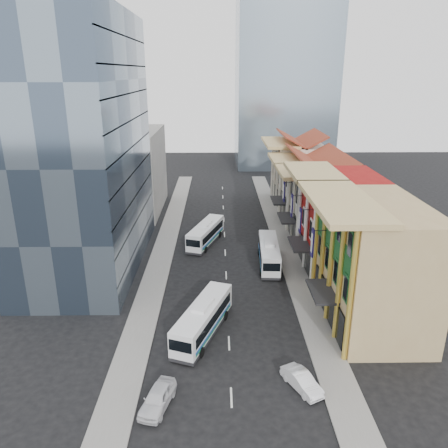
{
  "coord_description": "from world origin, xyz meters",
  "views": [
    {
      "loc": [
        -0.93,
        -32.85,
        23.35
      ],
      "look_at": [
        -0.23,
        17.01,
        5.89
      ],
      "focal_mm": 35.0,
      "sensor_mm": 36.0,
      "label": 1
    }
  ],
  "objects_px": {
    "shophouse_tan": "(375,264)",
    "bus_left_far": "(206,233)",
    "office_tower": "(82,146)",
    "bus_right": "(269,253)",
    "sedan_left": "(158,398)",
    "sedan_right": "(302,381)",
    "bus_left_near": "(203,319)"
  },
  "relations": [
    {
      "from": "shophouse_tan",
      "to": "bus_left_near",
      "type": "relative_size",
      "value": 1.38
    },
    {
      "from": "sedan_right",
      "to": "bus_left_far",
      "type": "bearing_deg",
      "value": 77.58
    },
    {
      "from": "sedan_left",
      "to": "sedan_right",
      "type": "distance_m",
      "value": 11.09
    },
    {
      "from": "shophouse_tan",
      "to": "office_tower",
      "type": "bearing_deg",
      "value": 155.7
    },
    {
      "from": "bus_right",
      "to": "sedan_right",
      "type": "height_order",
      "value": "bus_right"
    },
    {
      "from": "bus_right",
      "to": "sedan_left",
      "type": "bearing_deg",
      "value": -110.69
    },
    {
      "from": "bus_left_near",
      "to": "sedan_right",
      "type": "height_order",
      "value": "bus_left_near"
    },
    {
      "from": "bus_left_near",
      "to": "bus_left_far",
      "type": "distance_m",
      "value": 22.91
    },
    {
      "from": "shophouse_tan",
      "to": "office_tower",
      "type": "distance_m",
      "value": 35.19
    },
    {
      "from": "shophouse_tan",
      "to": "bus_right",
      "type": "bearing_deg",
      "value": 122.95
    },
    {
      "from": "bus_left_near",
      "to": "office_tower",
      "type": "bearing_deg",
      "value": 151.61
    },
    {
      "from": "bus_left_far",
      "to": "sedan_left",
      "type": "bearing_deg",
      "value": -76.3
    },
    {
      "from": "sedan_left",
      "to": "sedan_right",
      "type": "relative_size",
      "value": 1.08
    },
    {
      "from": "bus_left_near",
      "to": "sedan_right",
      "type": "xyz_separation_m",
      "value": [
        7.89,
        -7.58,
        -0.97
      ]
    },
    {
      "from": "bus_left_far",
      "to": "bus_right",
      "type": "relative_size",
      "value": 0.99
    },
    {
      "from": "office_tower",
      "to": "sedan_left",
      "type": "relative_size",
      "value": 6.94
    },
    {
      "from": "bus_right",
      "to": "sedan_left",
      "type": "height_order",
      "value": "bus_right"
    },
    {
      "from": "bus_right",
      "to": "bus_left_near",
      "type": "bearing_deg",
      "value": -113.88
    },
    {
      "from": "shophouse_tan",
      "to": "bus_right",
      "type": "height_order",
      "value": "shophouse_tan"
    },
    {
      "from": "bus_right",
      "to": "sedan_left",
      "type": "relative_size",
      "value": 2.31
    },
    {
      "from": "bus_right",
      "to": "sedan_left",
      "type": "xyz_separation_m",
      "value": [
        -10.94,
        -24.95,
        -0.87
      ]
    },
    {
      "from": "shophouse_tan",
      "to": "bus_left_near",
      "type": "distance_m",
      "value": 17.14
    },
    {
      "from": "bus_left_far",
      "to": "office_tower",
      "type": "bearing_deg",
      "value": -137.2
    },
    {
      "from": "shophouse_tan",
      "to": "bus_left_far",
      "type": "relative_size",
      "value": 1.41
    },
    {
      "from": "office_tower",
      "to": "bus_left_far",
      "type": "height_order",
      "value": "office_tower"
    },
    {
      "from": "office_tower",
      "to": "sedan_right",
      "type": "relative_size",
      "value": 7.52
    },
    {
      "from": "shophouse_tan",
      "to": "sedan_left",
      "type": "bearing_deg",
      "value": -148.67
    },
    {
      "from": "shophouse_tan",
      "to": "bus_left_far",
      "type": "distance_m",
      "value": 26.78
    },
    {
      "from": "bus_left_near",
      "to": "sedan_right",
      "type": "distance_m",
      "value": 10.98
    },
    {
      "from": "shophouse_tan",
      "to": "sedan_left",
      "type": "height_order",
      "value": "shophouse_tan"
    },
    {
      "from": "office_tower",
      "to": "bus_right",
      "type": "distance_m",
      "value": 26.2
    },
    {
      "from": "bus_left_far",
      "to": "shophouse_tan",
      "type": "bearing_deg",
      "value": -32.2
    }
  ]
}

